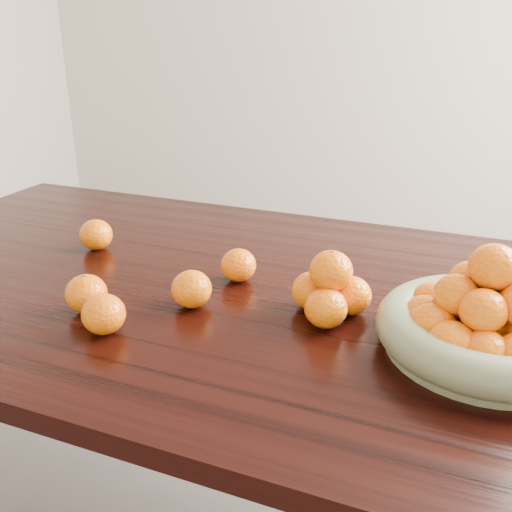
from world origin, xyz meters
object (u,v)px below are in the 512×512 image
at_px(dining_table, 257,325).
at_px(fruit_bowl, 485,324).
at_px(loose_orange_0, 86,294).
at_px(orange_pyramid, 330,291).

relative_size(dining_table, fruit_bowl, 5.63).
height_order(fruit_bowl, loose_orange_0, fruit_bowl).
bearing_deg(loose_orange_0, orange_pyramid, 19.77).
relative_size(fruit_bowl, loose_orange_0, 4.47).
bearing_deg(orange_pyramid, dining_table, 159.96).
xyz_separation_m(dining_table, fruit_bowl, (0.44, -0.09, 0.14)).
xyz_separation_m(orange_pyramid, loose_orange_0, (-0.43, -0.16, -0.01)).
bearing_deg(dining_table, fruit_bowl, -11.57).
bearing_deg(orange_pyramid, loose_orange_0, -160.23).
bearing_deg(dining_table, orange_pyramid, -20.04).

